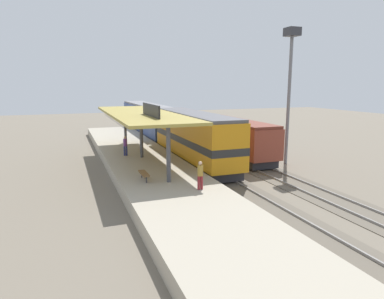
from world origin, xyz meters
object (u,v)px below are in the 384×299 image
at_px(person_waiting, 125,145).
at_px(person_walking, 200,174).
at_px(platform_bench, 144,174).
at_px(passenger_carriage_single, 147,119).
at_px(light_mast, 290,68).
at_px(locomotive, 194,138).
at_px(freight_car, 234,138).

bearing_deg(person_waiting, person_walking, -77.78).
height_order(platform_bench, passenger_carriage_single, passenger_carriage_single).
distance_m(passenger_carriage_single, light_mast, 22.93).
distance_m(locomotive, passenger_carriage_single, 18.00).
height_order(locomotive, freight_car, locomotive).
bearing_deg(person_waiting, locomotive, -15.26).
bearing_deg(person_waiting, platform_bench, -91.50).
relative_size(locomotive, person_waiting, 8.44).
xyz_separation_m(freight_car, person_waiting, (-10.38, 0.45, -0.12)).
xyz_separation_m(passenger_carriage_single, light_mast, (7.80, -20.69, 6.08)).
height_order(platform_bench, light_mast, light_mast).
bearing_deg(freight_car, passenger_carriage_single, 105.25).
distance_m(platform_bench, person_walking, 4.13).
xyz_separation_m(platform_bench, freight_car, (10.60, 7.79, 0.63)).
bearing_deg(platform_bench, passenger_carriage_single, 76.33).
xyz_separation_m(platform_bench, passenger_carriage_single, (6.00, 24.67, 0.97)).
bearing_deg(freight_car, light_mast, -50.01).
bearing_deg(locomotive, platform_bench, -131.99).
relative_size(freight_car, light_mast, 1.03).
relative_size(platform_bench, locomotive, 0.12).
bearing_deg(passenger_carriage_single, light_mast, -69.34).
distance_m(passenger_carriage_single, person_walking, 27.98).
bearing_deg(freight_car, locomotive, -166.22).
height_order(platform_bench, freight_car, freight_car).
relative_size(platform_bench, light_mast, 0.15).
xyz_separation_m(passenger_carriage_single, person_walking, (-3.32, -27.77, -0.46)).
height_order(freight_car, person_walking, freight_car).
bearing_deg(freight_car, platform_bench, -143.67).
bearing_deg(platform_bench, freight_car, 36.33).
bearing_deg(locomotive, light_mast, -19.00).
relative_size(locomotive, light_mast, 1.23).
relative_size(platform_bench, person_waiting, 0.99).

